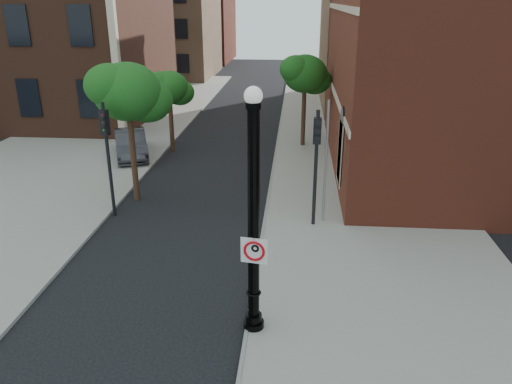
# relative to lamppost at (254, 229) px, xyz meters

# --- Properties ---
(ground) EXTENTS (120.00, 120.00, 0.00)m
(ground) POSITION_rel_lamppost_xyz_m (-2.21, 0.28, -2.85)
(ground) COLOR black
(ground) RESTS_ON ground
(sidewalk_right) EXTENTS (8.00, 60.00, 0.12)m
(sidewalk_right) POSITION_rel_lamppost_xyz_m (3.79, 10.28, -2.79)
(sidewalk_right) COLOR gray
(sidewalk_right) RESTS_ON ground
(sidewalk_left) EXTENTS (10.00, 50.00, 0.12)m
(sidewalk_left) POSITION_rel_lamppost_xyz_m (-11.21, 18.28, -2.79)
(sidewalk_left) COLOR gray
(sidewalk_left) RESTS_ON ground
(curb_edge) EXTENTS (0.10, 60.00, 0.14)m
(curb_edge) POSITION_rel_lamppost_xyz_m (-0.16, 10.28, -2.78)
(curb_edge) COLOR gray
(curb_edge) RESTS_ON ground
(bg_building_tan_a) EXTENTS (12.00, 12.00, 12.00)m
(bg_building_tan_a) POSITION_rel_lamppost_xyz_m (-14.21, 44.28, 3.15)
(bg_building_tan_a) COLOR #997153
(bg_building_tan_a) RESTS_ON ground
(bg_building_red) EXTENTS (12.00, 12.00, 10.00)m
(bg_building_red) POSITION_rel_lamppost_xyz_m (-14.21, 58.28, 2.15)
(bg_building_red) COLOR maroon
(bg_building_red) RESTS_ON ground
(bg_building_tan_b) EXTENTS (22.00, 14.00, 14.00)m
(bg_building_tan_b) POSITION_rel_lamppost_xyz_m (13.79, 30.28, 4.15)
(bg_building_tan_b) COLOR #997153
(bg_building_tan_b) RESTS_ON ground
(lamppost) EXTENTS (0.52, 0.52, 6.17)m
(lamppost) POSITION_rel_lamppost_xyz_m (0.00, 0.00, 0.00)
(lamppost) COLOR black
(lamppost) RESTS_ON ground
(no_parking_sign) EXTENTS (0.65, 0.15, 0.65)m
(no_parking_sign) POSITION_rel_lamppost_xyz_m (0.03, -0.16, -0.48)
(no_parking_sign) COLOR white
(no_parking_sign) RESTS_ON ground
(parked_car) EXTENTS (3.00, 4.65, 1.45)m
(parked_car) POSITION_rel_lamppost_xyz_m (-7.76, 14.24, -2.13)
(parked_car) COLOR #2E2E33
(parked_car) RESTS_ON ground
(traffic_signal_left) EXTENTS (0.33, 0.38, 4.42)m
(traffic_signal_left) POSITION_rel_lamppost_xyz_m (-6.02, 6.72, 0.13)
(traffic_signal_left) COLOR black
(traffic_signal_left) RESTS_ON ground
(traffic_signal_right) EXTENTS (0.29, 0.36, 4.37)m
(traffic_signal_right) POSITION_rel_lamppost_xyz_m (1.65, 6.32, 0.09)
(traffic_signal_right) COLOR black
(traffic_signal_right) RESTS_ON ground
(utility_pole) EXTENTS (0.09, 0.09, 4.64)m
(utility_pole) POSITION_rel_lamppost_xyz_m (2.01, 6.69, -0.53)
(utility_pole) COLOR #999999
(utility_pole) RESTS_ON ground
(street_tree_a) EXTENTS (3.13, 2.83, 5.64)m
(street_tree_a) POSITION_rel_lamppost_xyz_m (-5.61, 8.44, 1.60)
(street_tree_a) COLOR #301D13
(street_tree_a) RESTS_ON ground
(street_tree_b) EXTENTS (2.43, 2.19, 4.37)m
(street_tree_b) POSITION_rel_lamppost_xyz_m (-5.83, 15.58, 0.59)
(street_tree_b) COLOR #301D13
(street_tree_b) RESTS_ON ground
(street_tree_c) EXTENTS (2.83, 2.56, 5.11)m
(street_tree_c) POSITION_rel_lamppost_xyz_m (1.33, 17.06, 1.18)
(street_tree_c) COLOR #301D13
(street_tree_c) RESTS_ON ground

